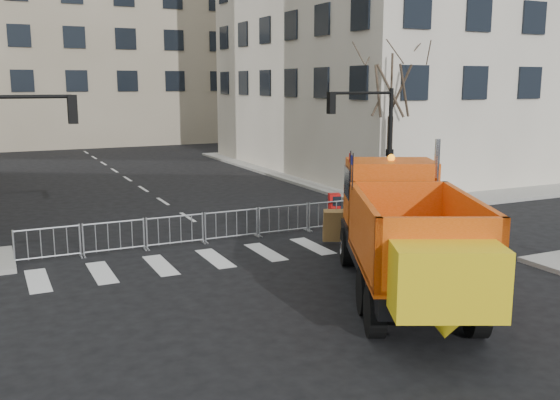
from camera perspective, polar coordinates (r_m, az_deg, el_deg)
name	(u,v)px	position (r m, az deg, el deg)	size (l,w,h in m)	color
ground	(329,307)	(16.12, 4.50, -9.74)	(120.00, 120.00, 0.00)	black
sidewalk_back	(216,233)	(23.52, -5.91, -3.02)	(64.00, 5.00, 0.15)	gray
building_far	(60,15)	(65.81, -19.51, 15.62)	(30.00, 18.00, 24.00)	gray
traffic_light_right	(390,150)	(27.87, 9.99, 4.49)	(0.18, 0.18, 5.40)	black
crowd_barriers	(204,228)	(22.34, -6.96, -2.52)	(12.60, 0.60, 1.10)	#9EA0A5
street_tree	(390,125)	(29.00, 10.05, 6.81)	(3.00, 3.00, 7.50)	#382B21
plow_truck	(405,231)	(16.52, 11.35, -2.82)	(7.05, 10.72, 4.09)	black
cop_a	(364,221)	(21.49, 7.73, -1.92)	(0.71, 0.46, 1.94)	black
cop_b	(388,226)	(21.62, 9.82, -2.38)	(0.77, 0.60, 1.59)	black
cop_c	(396,216)	(22.44, 10.52, -1.46)	(1.14, 0.47, 1.95)	black
newspaper_box	(334,207)	(25.17, 4.97, -0.64)	(0.45, 0.40, 1.10)	#B60F0E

